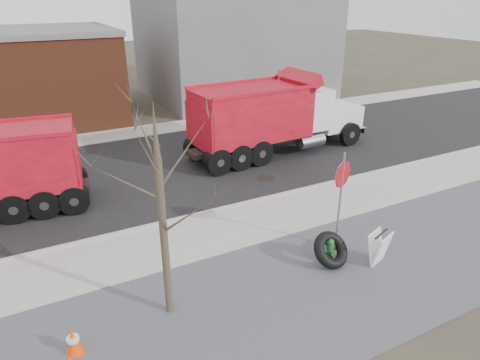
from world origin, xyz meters
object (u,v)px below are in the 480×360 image
stop_sign (342,185)px  dump_truck_red_a (273,115)px  sandwich_board (379,248)px  fire_hydrant (330,251)px  truck_tire (331,250)px

stop_sign → dump_truck_red_a: (2.64, 7.99, -0.17)m
sandwich_board → dump_truck_red_a: bearing=57.0°
fire_hydrant → truck_tire: 0.21m
truck_tire → stop_sign: bearing=41.5°
fire_hydrant → dump_truck_red_a: dump_truck_red_a is taller
fire_hydrant → sandwich_board: (1.14, -0.74, 0.18)m
truck_tire → dump_truck_red_a: bearing=68.6°
fire_hydrant → sandwich_board: size_ratio=0.77×
truck_tire → stop_sign: 1.86m
sandwich_board → dump_truck_red_a: size_ratio=0.11×
dump_truck_red_a → stop_sign: bearing=-111.7°
fire_hydrant → sandwich_board: bearing=-25.3°
truck_tire → fire_hydrant: bearing=58.1°
fire_hydrant → dump_truck_red_a: size_ratio=0.08×
sandwich_board → fire_hydrant: bearing=127.1°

